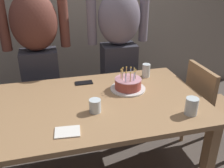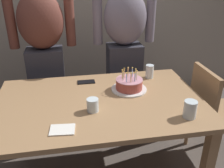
{
  "view_description": "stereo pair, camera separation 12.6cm",
  "coord_description": "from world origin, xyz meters",
  "px_view_note": "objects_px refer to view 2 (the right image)",
  "views": [
    {
      "loc": [
        -0.32,
        -1.55,
        1.63
      ],
      "look_at": [
        0.1,
        0.05,
        0.84
      ],
      "focal_mm": 40.09,
      "sensor_mm": 36.0,
      "label": 1
    },
    {
      "loc": [
        -0.19,
        -1.58,
        1.63
      ],
      "look_at": [
        0.1,
        0.05,
        0.84
      ],
      "focal_mm": 40.09,
      "sensor_mm": 36.0,
      "label": 2
    }
  ],
  "objects_px": {
    "cell_phone": "(86,82)",
    "water_glass_far": "(150,71)",
    "birthday_cake": "(129,85)",
    "person_man_bearded": "(44,54)",
    "water_glass_near": "(190,109)",
    "dining_chair": "(212,108)",
    "water_glass_side": "(93,105)",
    "napkin_stack": "(62,130)",
    "person_woman_cardigan": "(125,49)"
  },
  "relations": [
    {
      "from": "cell_phone",
      "to": "water_glass_far",
      "type": "bearing_deg",
      "value": 0.1
    },
    {
      "from": "birthday_cake",
      "to": "cell_phone",
      "type": "height_order",
      "value": "birthday_cake"
    },
    {
      "from": "birthday_cake",
      "to": "person_man_bearded",
      "type": "height_order",
      "value": "person_man_bearded"
    },
    {
      "from": "birthday_cake",
      "to": "water_glass_near",
      "type": "bearing_deg",
      "value": -57.26
    },
    {
      "from": "person_man_bearded",
      "to": "dining_chair",
      "type": "xyz_separation_m",
      "value": [
        1.41,
        -0.66,
        -0.36
      ]
    },
    {
      "from": "water_glass_side",
      "to": "dining_chair",
      "type": "height_order",
      "value": "dining_chair"
    },
    {
      "from": "water_glass_near",
      "to": "water_glass_side",
      "type": "relative_size",
      "value": 1.29
    },
    {
      "from": "birthday_cake",
      "to": "napkin_stack",
      "type": "relative_size",
      "value": 1.88
    },
    {
      "from": "person_man_bearded",
      "to": "cell_phone",
      "type": "bearing_deg",
      "value": 129.66
    },
    {
      "from": "birthday_cake",
      "to": "cell_phone",
      "type": "xyz_separation_m",
      "value": [
        -0.32,
        0.2,
        -0.04
      ]
    },
    {
      "from": "person_woman_cardigan",
      "to": "water_glass_side",
      "type": "bearing_deg",
      "value": 64.78
    },
    {
      "from": "birthday_cake",
      "to": "cell_phone",
      "type": "distance_m",
      "value": 0.38
    },
    {
      "from": "person_woman_cardigan",
      "to": "dining_chair",
      "type": "xyz_separation_m",
      "value": [
        0.63,
        -0.66,
        -0.36
      ]
    },
    {
      "from": "water_glass_near",
      "to": "water_glass_far",
      "type": "distance_m",
      "value": 0.65
    },
    {
      "from": "napkin_stack",
      "to": "person_man_bearded",
      "type": "bearing_deg",
      "value": 98.24
    },
    {
      "from": "birthday_cake",
      "to": "person_woman_cardigan",
      "type": "relative_size",
      "value": 0.17
    },
    {
      "from": "water_glass_far",
      "to": "napkin_stack",
      "type": "relative_size",
      "value": 0.79
    },
    {
      "from": "napkin_stack",
      "to": "cell_phone",
      "type": "bearing_deg",
      "value": 73.06
    },
    {
      "from": "birthday_cake",
      "to": "water_glass_far",
      "type": "relative_size",
      "value": 2.39
    },
    {
      "from": "birthday_cake",
      "to": "water_glass_far",
      "type": "distance_m",
      "value": 0.3
    },
    {
      "from": "napkin_stack",
      "to": "water_glass_side",
      "type": "bearing_deg",
      "value": 42.6
    },
    {
      "from": "water_glass_near",
      "to": "person_man_bearded",
      "type": "height_order",
      "value": "person_man_bearded"
    },
    {
      "from": "napkin_stack",
      "to": "person_man_bearded",
      "type": "height_order",
      "value": "person_man_bearded"
    },
    {
      "from": "napkin_stack",
      "to": "person_man_bearded",
      "type": "distance_m",
      "value": 1.09
    },
    {
      "from": "cell_phone",
      "to": "dining_chair",
      "type": "relative_size",
      "value": 0.17
    },
    {
      "from": "birthday_cake",
      "to": "water_glass_near",
      "type": "xyz_separation_m",
      "value": [
        0.29,
        -0.45,
        0.01
      ]
    },
    {
      "from": "water_glass_near",
      "to": "person_man_bearded",
      "type": "distance_m",
      "value": 1.44
    },
    {
      "from": "water_glass_far",
      "to": "napkin_stack",
      "type": "xyz_separation_m",
      "value": [
        -0.75,
        -0.65,
        -0.05
      ]
    },
    {
      "from": "birthday_cake",
      "to": "dining_chair",
      "type": "height_order",
      "value": "birthday_cake"
    },
    {
      "from": "water_glass_far",
      "to": "person_woman_cardigan",
      "type": "xyz_separation_m",
      "value": [
        -0.13,
        0.42,
        0.08
      ]
    },
    {
      "from": "water_glass_side",
      "to": "napkin_stack",
      "type": "xyz_separation_m",
      "value": [
        -0.2,
        -0.19,
        -0.04
      ]
    },
    {
      "from": "birthday_cake",
      "to": "water_glass_side",
      "type": "bearing_deg",
      "value": -140.06
    },
    {
      "from": "water_glass_near",
      "to": "person_man_bearded",
      "type": "relative_size",
      "value": 0.07
    },
    {
      "from": "person_woman_cardigan",
      "to": "napkin_stack",
      "type": "bearing_deg",
      "value": 59.97
    },
    {
      "from": "water_glass_side",
      "to": "dining_chair",
      "type": "distance_m",
      "value": 1.11
    },
    {
      "from": "person_man_bearded",
      "to": "birthday_cake",
      "type": "bearing_deg",
      "value": 137.17
    },
    {
      "from": "napkin_stack",
      "to": "dining_chair",
      "type": "bearing_deg",
      "value": 18.45
    },
    {
      "from": "birthday_cake",
      "to": "water_glass_far",
      "type": "xyz_separation_m",
      "value": [
        0.23,
        0.2,
        0.01
      ]
    },
    {
      "from": "cell_phone",
      "to": "person_man_bearded",
      "type": "xyz_separation_m",
      "value": [
        -0.35,
        0.43,
        0.13
      ]
    },
    {
      "from": "water_glass_side",
      "to": "cell_phone",
      "type": "bearing_deg",
      "value": 90.68
    },
    {
      "from": "cell_phone",
      "to": "person_woman_cardigan",
      "type": "height_order",
      "value": "person_woman_cardigan"
    },
    {
      "from": "water_glass_near",
      "to": "person_man_bearded",
      "type": "bearing_deg",
      "value": 131.87
    },
    {
      "from": "water_glass_side",
      "to": "napkin_stack",
      "type": "bearing_deg",
      "value": -137.4
    },
    {
      "from": "dining_chair",
      "to": "water_glass_side",
      "type": "bearing_deg",
      "value": 102.42
    },
    {
      "from": "water_glass_near",
      "to": "cell_phone",
      "type": "distance_m",
      "value": 0.89
    },
    {
      "from": "water_glass_side",
      "to": "cell_phone",
      "type": "xyz_separation_m",
      "value": [
        -0.01,
        0.46,
        -0.04
      ]
    },
    {
      "from": "water_glass_near",
      "to": "cell_phone",
      "type": "bearing_deg",
      "value": 133.24
    },
    {
      "from": "birthday_cake",
      "to": "dining_chair",
      "type": "relative_size",
      "value": 0.32
    },
    {
      "from": "water_glass_far",
      "to": "water_glass_side",
      "type": "bearing_deg",
      "value": -139.66
    },
    {
      "from": "water_glass_far",
      "to": "person_woman_cardigan",
      "type": "height_order",
      "value": "person_woman_cardigan"
    }
  ]
}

